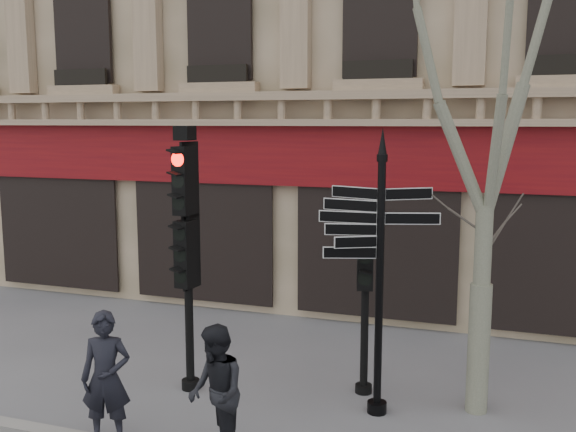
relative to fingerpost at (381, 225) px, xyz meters
name	(u,v)px	position (x,y,z in m)	size (l,w,h in m)	color
ground	(307,429)	(-0.84, -0.83, -2.85)	(80.00, 80.00, 0.00)	slate
fingerpost	(381,225)	(0.00, 0.00, 0.00)	(1.99, 1.99, 4.24)	black
traffic_signal_main	(187,226)	(-3.04, -0.13, -0.16)	(0.50, 0.38, 4.26)	black
traffic_signal_secondary	(366,274)	(-0.34, 0.64, -0.89)	(0.54, 0.44, 2.80)	black
plane_tree	(492,48)	(1.41, 0.53, 2.49)	(2.86, 2.86, 7.60)	gray
pedestrian_a	(106,378)	(-3.28, -2.07, -1.93)	(0.67, 0.44, 1.83)	black
pedestrian_b	(216,393)	(-1.72, -1.95, -1.97)	(0.86, 0.67, 1.76)	black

